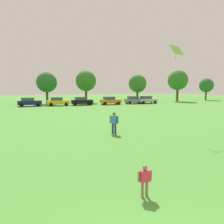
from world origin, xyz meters
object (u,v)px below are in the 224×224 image
at_px(tree_center_right, 138,84).
at_px(tree_far_right, 206,85).
at_px(parked_car_navy_0, 29,102).
at_px(parked_car_yellow_1, 58,101).
at_px(adult_bystander, 114,121).
at_px(parked_car_gray_4, 134,100).
at_px(child_kite_flyer, 145,178).
at_px(parked_car_black_2, 82,101).
at_px(tree_left, 47,82).
at_px(tree_right, 178,80).
at_px(parked_car_orange_3, 110,101).
at_px(parked_car_silver_5, 147,100).
at_px(kite, 176,51).
at_px(tree_center_left, 86,81).

height_order(tree_center_right, tree_far_right, tree_center_right).
distance_m(parked_car_navy_0, parked_car_yellow_1, 5.29).
bearing_deg(adult_bystander, parked_car_gray_4, -62.41).
distance_m(child_kite_flyer, parked_car_yellow_1, 36.91).
xyz_separation_m(parked_car_black_2, tree_left, (-6.65, 6.28, 3.84)).
bearing_deg(tree_right, parked_car_yellow_1, -171.55).
height_order(parked_car_yellow_1, tree_right, tree_right).
height_order(parked_car_orange_3, parked_car_gray_4, same).
bearing_deg(tree_right, parked_car_black_2, -169.89).
bearing_deg(tree_right, parked_car_navy_0, -173.07).
xyz_separation_m(parked_car_orange_3, parked_car_silver_5, (8.91, 0.49, 0.00)).
distance_m(adult_bystander, kite, 7.15).
distance_m(parked_car_orange_3, tree_center_left, 9.53).
distance_m(adult_bystander, parked_car_silver_5, 32.52).
height_order(parked_car_gray_4, parked_car_silver_5, same).
height_order(child_kite_flyer, tree_far_right, tree_far_right).
bearing_deg(child_kite_flyer, parked_car_navy_0, 99.89).
xyz_separation_m(parked_car_navy_0, parked_car_gray_4, (21.76, -0.04, 0.00)).
relative_size(parked_car_yellow_1, tree_center_left, 0.57).
xyz_separation_m(parked_car_gray_4, tree_far_right, (25.71, 6.87, 3.37)).
bearing_deg(parked_car_orange_3, parked_car_black_2, 175.78).
height_order(child_kite_flyer, kite, kite).
bearing_deg(parked_car_orange_3, parked_car_navy_0, 177.46).
xyz_separation_m(kite, parked_car_orange_3, (3.54, 28.22, -5.49)).
relative_size(adult_bystander, parked_car_navy_0, 0.39).
relative_size(parked_car_gray_4, tree_right, 0.53).
bearing_deg(tree_center_right, parked_car_gray_4, -123.65).
xyz_separation_m(parked_car_yellow_1, tree_far_right, (42.18, 7.02, 3.37)).
xyz_separation_m(parked_car_yellow_1, tree_right, (30.77, 4.57, 4.61)).
relative_size(child_kite_flyer, parked_car_yellow_1, 0.25).
bearing_deg(child_kite_flyer, tree_right, 54.89).
distance_m(parked_car_orange_3, tree_center_right, 10.13).
xyz_separation_m(tree_center_right, tree_right, (11.75, 0.60, 0.94)).
bearing_deg(parked_car_navy_0, tree_center_right, 8.84).
xyz_separation_m(parked_car_navy_0, tree_center_left, (12.30, 6.97, 4.27)).
distance_m(parked_car_navy_0, tree_center_right, 24.87).
bearing_deg(tree_far_right, parked_car_yellow_1, -170.55).
distance_m(parked_car_black_2, parked_car_silver_5, 14.92).
xyz_separation_m(parked_car_orange_3, tree_left, (-12.66, 6.73, 3.84)).
height_order(child_kite_flyer, parked_car_black_2, parked_car_black_2).
bearing_deg(adult_bystander, child_kite_flyer, 131.93).
height_order(parked_car_yellow_1, tree_center_left, tree_center_left).
xyz_separation_m(child_kite_flyer, parked_car_yellow_1, (-0.54, 36.91, 0.23)).
relative_size(adult_bystander, tree_far_right, 0.27).
bearing_deg(tree_center_left, child_kite_flyer, -98.36).
bearing_deg(tree_far_right, tree_left, -178.95).
bearing_deg(parked_car_silver_5, parked_car_orange_3, -176.86).
height_order(parked_car_navy_0, tree_left, tree_left).
bearing_deg(child_kite_flyer, tree_center_left, 82.61).
bearing_deg(tree_center_left, tree_center_right, -14.89).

